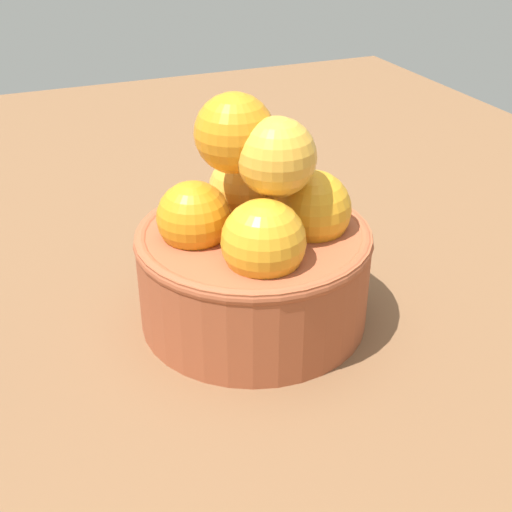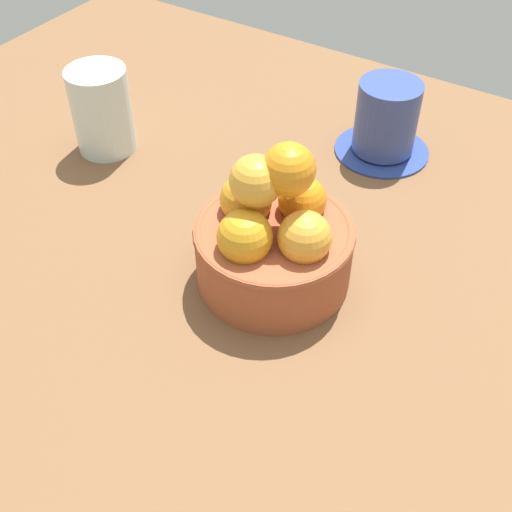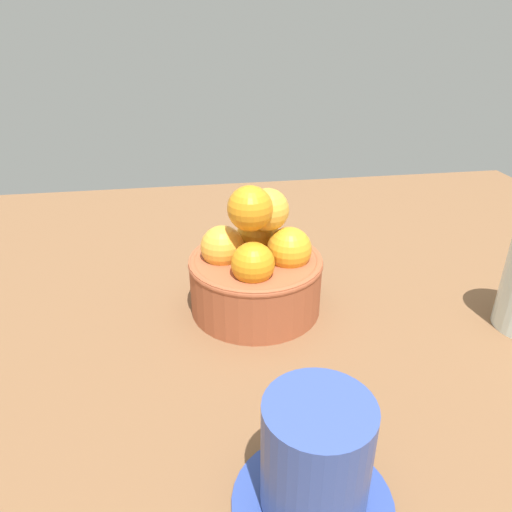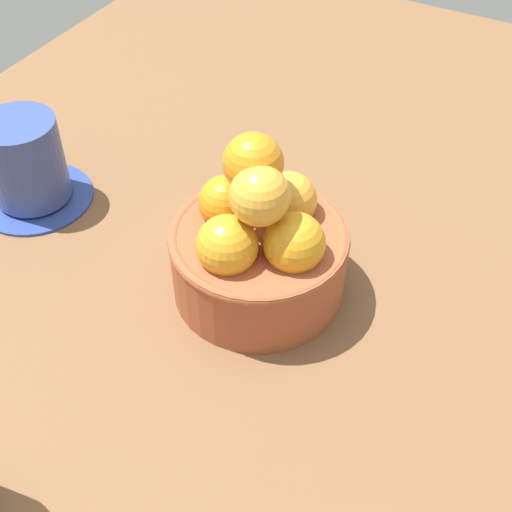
% 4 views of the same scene
% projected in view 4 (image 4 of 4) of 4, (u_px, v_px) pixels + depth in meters
% --- Properties ---
extents(ground_plane, '(1.21, 0.91, 0.04)m').
position_uv_depth(ground_plane, '(259.00, 301.00, 0.62)').
color(ground_plane, brown).
extents(terracotta_bowl, '(0.15, 0.15, 0.15)m').
position_uv_depth(terracotta_bowl, '(259.00, 245.00, 0.57)').
color(terracotta_bowl, '#9E4C2D').
rests_on(terracotta_bowl, ground_plane).
extents(coffee_cup, '(0.11, 0.11, 0.09)m').
position_uv_depth(coffee_cup, '(28.00, 165.00, 0.67)').
color(coffee_cup, navy).
rests_on(coffee_cup, ground_plane).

